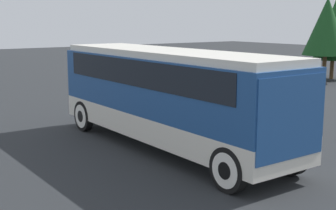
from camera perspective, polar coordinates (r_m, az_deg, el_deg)
The scene contains 5 objects.
ground_plane at distance 15.88m, azimuth 0.00°, elevation -5.31°, with size 120.00×120.00×0.00m, color #26282B.
tour_bus at distance 15.38m, azimuth 0.21°, elevation 1.83°, with size 10.33×2.64×3.32m.
parked_car_mid at distance 22.04m, azimuth 3.55°, elevation 1.02°, with size 4.79×1.78×1.48m.
tree_left at distance 36.64m, azimuth 19.60°, elevation 8.61°, with size 2.86×2.86×5.75m.
tree_center at distance 34.78m, azimuth 18.77°, elevation 9.06°, with size 3.18×3.18×5.87m.
Camera 1 is at (12.42, -8.93, 4.26)m, focal length 50.00 mm.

